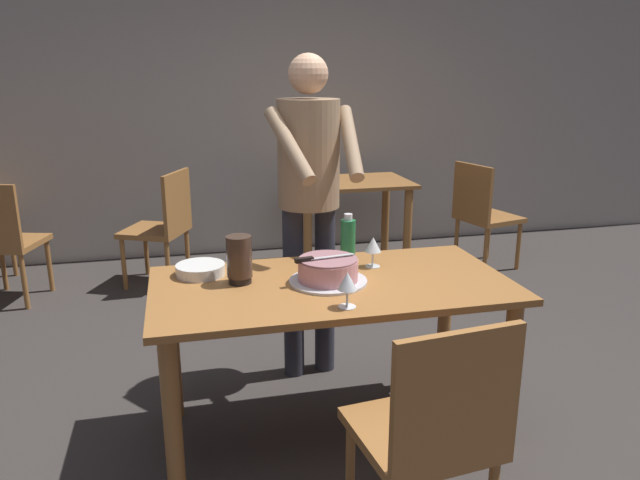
{
  "coord_description": "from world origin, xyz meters",
  "views": [
    {
      "loc": [
        -0.62,
        -2.38,
        1.64
      ],
      "look_at": [
        -0.02,
        0.15,
        0.9
      ],
      "focal_mm": 33.68,
      "sensor_mm": 36.0,
      "label": 1
    }
  ],
  "objects_px": {
    "chair_near_side": "(432,430)",
    "background_chair_0": "(2,238)",
    "wine_glass_far": "(347,282)",
    "background_chair_2": "(163,224)",
    "wine_glass_near": "(373,246)",
    "cake_on_platter": "(328,271)",
    "plate_stack": "(201,270)",
    "water_bottle": "(348,242)",
    "background_table": "(350,200)",
    "hurricane_lamp": "(239,259)",
    "cake_knife": "(313,259)",
    "person_cutting_cake": "(309,183)",
    "background_chair_1": "(483,212)",
    "main_dining_table": "(332,307)"
  },
  "relations": [
    {
      "from": "chair_near_side",
      "to": "background_chair_0",
      "type": "relative_size",
      "value": 1.0
    },
    {
      "from": "wine_glass_far",
      "to": "background_chair_2",
      "type": "xyz_separation_m",
      "value": [
        -0.74,
        2.57,
        -0.36
      ]
    },
    {
      "from": "wine_glass_near",
      "to": "cake_on_platter",
      "type": "bearing_deg",
      "value": -147.86
    },
    {
      "from": "plate_stack",
      "to": "wine_glass_far",
      "type": "bearing_deg",
      "value": -44.24
    },
    {
      "from": "water_bottle",
      "to": "chair_near_side",
      "type": "bearing_deg",
      "value": -89.21
    },
    {
      "from": "background_table",
      "to": "wine_glass_far",
      "type": "bearing_deg",
      "value": -106.45
    },
    {
      "from": "wine_glass_far",
      "to": "chair_near_side",
      "type": "xyz_separation_m",
      "value": [
        0.16,
        -0.48,
        -0.36
      ]
    },
    {
      "from": "water_bottle",
      "to": "background_chair_2",
      "type": "xyz_separation_m",
      "value": [
        -0.89,
        2.07,
        -0.37
      ]
    },
    {
      "from": "cake_on_platter",
      "to": "hurricane_lamp",
      "type": "height_order",
      "value": "hurricane_lamp"
    },
    {
      "from": "cake_knife",
      "to": "person_cutting_cake",
      "type": "bearing_deg",
      "value": 78.68
    },
    {
      "from": "background_chair_2",
      "to": "cake_on_platter",
      "type": "bearing_deg",
      "value": -72.01
    },
    {
      "from": "cake_knife",
      "to": "wine_glass_far",
      "type": "height_order",
      "value": "wine_glass_far"
    },
    {
      "from": "cake_on_platter",
      "to": "background_chair_0",
      "type": "bearing_deg",
      "value": 131.02
    },
    {
      "from": "hurricane_lamp",
      "to": "background_table",
      "type": "height_order",
      "value": "hurricane_lamp"
    },
    {
      "from": "hurricane_lamp",
      "to": "cake_knife",
      "type": "bearing_deg",
      "value": -17.39
    },
    {
      "from": "background_table",
      "to": "background_chair_2",
      "type": "relative_size",
      "value": 1.11
    },
    {
      "from": "cake_knife",
      "to": "background_chair_1",
      "type": "bearing_deg",
      "value": 47.08
    },
    {
      "from": "background_chair_1",
      "to": "water_bottle",
      "type": "bearing_deg",
      "value": -132.64
    },
    {
      "from": "wine_glass_near",
      "to": "water_bottle",
      "type": "relative_size",
      "value": 0.58
    },
    {
      "from": "wine_glass_near",
      "to": "hurricane_lamp",
      "type": "distance_m",
      "value": 0.63
    },
    {
      "from": "water_bottle",
      "to": "wine_glass_far",
      "type": "bearing_deg",
      "value": -106.29
    },
    {
      "from": "cake_on_platter",
      "to": "hurricane_lamp",
      "type": "bearing_deg",
      "value": 167.36
    },
    {
      "from": "cake_on_platter",
      "to": "person_cutting_cake",
      "type": "bearing_deg",
      "value": 85.0
    },
    {
      "from": "main_dining_table",
      "to": "background_chair_0",
      "type": "xyz_separation_m",
      "value": [
        -1.87,
        2.13,
        -0.14
      ]
    },
    {
      "from": "cake_knife",
      "to": "person_cutting_cake",
      "type": "height_order",
      "value": "person_cutting_cake"
    },
    {
      "from": "wine_glass_far",
      "to": "cake_on_platter",
      "type": "bearing_deg",
      "value": 90.4
    },
    {
      "from": "chair_near_side",
      "to": "person_cutting_cake",
      "type": "bearing_deg",
      "value": 94.46
    },
    {
      "from": "plate_stack",
      "to": "background_chair_0",
      "type": "height_order",
      "value": "background_chair_0"
    },
    {
      "from": "hurricane_lamp",
      "to": "background_chair_0",
      "type": "bearing_deg",
      "value": 125.87
    },
    {
      "from": "wine_glass_far",
      "to": "person_cutting_cake",
      "type": "xyz_separation_m",
      "value": [
        0.05,
        0.9,
        0.22
      ]
    },
    {
      "from": "wine_glass_far",
      "to": "person_cutting_cake",
      "type": "distance_m",
      "value": 0.93
    },
    {
      "from": "background_chair_0",
      "to": "background_chair_2",
      "type": "height_order",
      "value": "same"
    },
    {
      "from": "cake_on_platter",
      "to": "hurricane_lamp",
      "type": "xyz_separation_m",
      "value": [
        -0.37,
        0.08,
        0.06
      ]
    },
    {
      "from": "water_bottle",
      "to": "chair_near_side",
      "type": "xyz_separation_m",
      "value": [
        0.01,
        -0.98,
        -0.37
      ]
    },
    {
      "from": "plate_stack",
      "to": "background_chair_2",
      "type": "bearing_deg",
      "value": 95.76
    },
    {
      "from": "hurricane_lamp",
      "to": "background_table",
      "type": "xyz_separation_m",
      "value": [
        1.17,
        2.33,
        -0.28
      ]
    },
    {
      "from": "plate_stack",
      "to": "background_chair_1",
      "type": "distance_m",
      "value": 3.04
    },
    {
      "from": "chair_near_side",
      "to": "wine_glass_far",
      "type": "bearing_deg",
      "value": 108.26
    },
    {
      "from": "background_chair_0",
      "to": "person_cutting_cake",
      "type": "bearing_deg",
      "value": -38.55
    },
    {
      "from": "background_table",
      "to": "hurricane_lamp",
      "type": "bearing_deg",
      "value": -116.72
    },
    {
      "from": "main_dining_table",
      "to": "plate_stack",
      "type": "relative_size",
      "value": 7.06
    },
    {
      "from": "cake_on_platter",
      "to": "water_bottle",
      "type": "xyz_separation_m",
      "value": [
        0.15,
        0.21,
        0.06
      ]
    },
    {
      "from": "plate_stack",
      "to": "person_cutting_cake",
      "type": "bearing_deg",
      "value": 33.0
    },
    {
      "from": "cake_on_platter",
      "to": "background_chair_0",
      "type": "relative_size",
      "value": 0.38
    },
    {
      "from": "person_cutting_cake",
      "to": "background_chair_2",
      "type": "xyz_separation_m",
      "value": [
        -0.79,
        1.67,
        -0.58
      ]
    },
    {
      "from": "main_dining_table",
      "to": "wine_glass_near",
      "type": "relative_size",
      "value": 10.79
    },
    {
      "from": "wine_glass_near",
      "to": "background_chair_2",
      "type": "distance_m",
      "value": 2.37
    },
    {
      "from": "background_table",
      "to": "plate_stack",
      "type": "bearing_deg",
      "value": -121.41
    },
    {
      "from": "background_chair_1",
      "to": "wine_glass_far",
      "type": "bearing_deg",
      "value": -128.25
    },
    {
      "from": "plate_stack",
      "to": "background_table",
      "type": "bearing_deg",
      "value": 58.59
    }
  ]
}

